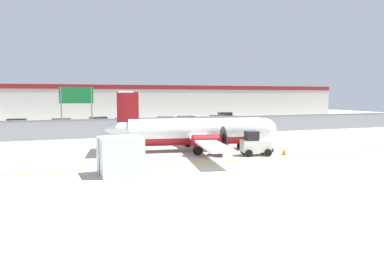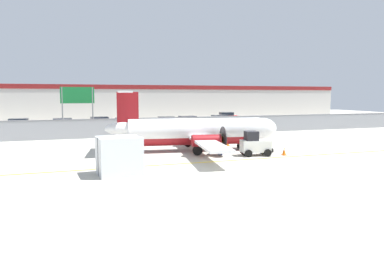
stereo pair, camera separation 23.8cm
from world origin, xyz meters
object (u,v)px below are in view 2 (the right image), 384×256
(traffic_cone_near_left, at_px, (228,142))
(highway_sign, at_px, (77,99))
(parked_car_6, at_px, (220,121))
(traffic_cone_near_right, at_px, (284,151))
(parked_car_1, at_px, (64,125))
(parked_car_4, at_px, (167,122))
(baggage_tug, at_px, (255,144))
(parked_car_5, at_px, (188,122))
(parked_car_0, at_px, (18,125))
(parked_car_2, at_px, (100,123))
(parked_car_3, at_px, (125,124))
(commuter_airplane, at_px, (199,131))
(ground_crew_worker, at_px, (220,143))
(parked_car_7, at_px, (226,117))
(cargo_container, at_px, (119,156))

(traffic_cone_near_left, bearing_deg, highway_sign, 137.99)
(parked_car_6, distance_m, highway_sign, 20.86)
(traffic_cone_near_right, xyz_separation_m, highway_sign, (-15.06, 17.56, 3.83))
(parked_car_1, xyz_separation_m, parked_car_4, (13.26, -0.83, 0.00))
(baggage_tug, distance_m, parked_car_6, 24.09)
(parked_car_5, bearing_deg, parked_car_0, 173.63)
(traffic_cone_near_left, relative_size, parked_car_4, 0.15)
(parked_car_4, xyz_separation_m, parked_car_5, (3.18, 0.56, 0.00))
(parked_car_1, distance_m, parked_car_2, 4.85)
(parked_car_1, height_order, parked_car_2, same)
(baggage_tug, height_order, highway_sign, highway_sign)
(parked_car_3, relative_size, parked_car_4, 1.00)
(commuter_airplane, bearing_deg, highway_sign, 133.02)
(traffic_cone_near_left, bearing_deg, ground_crew_worker, -120.62)
(highway_sign, bearing_deg, commuter_airplane, -54.61)
(ground_crew_worker, distance_m, traffic_cone_near_left, 4.99)
(commuter_airplane, xyz_separation_m, parked_car_3, (-3.84, 18.06, -0.71))
(traffic_cone_near_right, height_order, parked_car_1, parked_car_1)
(ground_crew_worker, bearing_deg, traffic_cone_near_right, 106.58)
(traffic_cone_near_right, bearing_deg, parked_car_2, 116.04)
(commuter_airplane, height_order, traffic_cone_near_right, commuter_airplane)
(parked_car_4, bearing_deg, highway_sign, -148.87)
(ground_crew_worker, height_order, parked_car_5, same)
(parked_car_4, bearing_deg, parked_car_5, 16.84)
(parked_car_2, bearing_deg, parked_car_3, -51.89)
(parked_car_2, xyz_separation_m, parked_car_5, (11.86, -1.85, 0.00))
(commuter_airplane, xyz_separation_m, parked_car_0, (-16.79, 20.73, -0.71))
(ground_crew_worker, relative_size, parked_car_0, 0.40)
(traffic_cone_near_left, distance_m, parked_car_7, 27.62)
(parked_car_3, distance_m, parked_car_4, 5.79)
(ground_crew_worker, xyz_separation_m, parked_car_7, (13.47, 29.61, -0.06))
(parked_car_0, distance_m, parked_car_4, 18.83)
(parked_car_3, bearing_deg, ground_crew_worker, -69.85)
(parked_car_4, bearing_deg, cargo_container, -102.98)
(traffic_cone_near_right, relative_size, parked_car_0, 0.15)
(commuter_airplane, bearing_deg, traffic_cone_near_left, 35.17)
(parked_car_0, height_order, highway_sign, highway_sign)
(traffic_cone_near_right, xyz_separation_m, parked_car_6, (4.62, 23.64, 0.58))
(baggage_tug, height_order, ground_crew_worker, baggage_tug)
(parked_car_4, relative_size, highway_sign, 0.80)
(traffic_cone_near_left, height_order, parked_car_3, parked_car_3)
(commuter_airplane, xyz_separation_m, highway_sign, (-9.55, 13.44, 2.54))
(baggage_tug, height_order, parked_car_7, baggage_tug)
(baggage_tug, distance_m, parked_car_4, 22.21)
(baggage_tug, xyz_separation_m, ground_crew_worker, (-2.40, 1.09, 0.10))
(parked_car_1, relative_size, highway_sign, 0.77)
(parked_car_0, xyz_separation_m, highway_sign, (7.24, -7.29, 3.24))
(parked_car_4, relative_size, parked_car_7, 1.00)
(baggage_tug, bearing_deg, parked_car_0, 138.62)
(parked_car_4, height_order, highway_sign, highway_sign)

